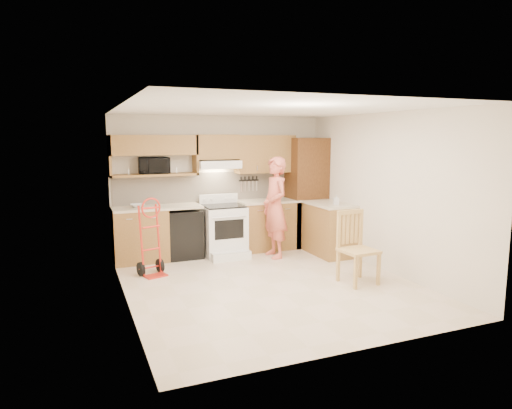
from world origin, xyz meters
TOP-DOWN VIEW (x-y plane):
  - floor at (0.00, 0.00)m, footprint 4.00×4.50m
  - ceiling at (0.00, 0.00)m, footprint 4.00×4.50m
  - wall_back at (0.00, 2.26)m, footprint 4.00×0.02m
  - wall_front at (0.00, -2.26)m, footprint 4.00×0.02m
  - wall_left at (-2.01, 0.00)m, footprint 0.02×4.50m
  - wall_right at (2.01, 0.00)m, footprint 0.02×4.50m
  - backsplash at (0.00, 2.23)m, footprint 3.92×0.03m
  - lower_cab_left at (-1.55, 1.95)m, footprint 0.90×0.60m
  - dishwasher at (-0.80, 1.95)m, footprint 0.60×0.60m
  - lower_cab_right at (0.83, 1.95)m, footprint 1.14×0.60m
  - countertop_left at (-1.25, 1.95)m, footprint 1.50×0.63m
  - countertop_right at (0.83, 1.95)m, footprint 1.14×0.63m
  - cab_return_right at (1.70, 1.15)m, footprint 0.60×1.00m
  - countertop_return at (1.70, 1.15)m, footprint 0.63×1.00m
  - pantry_tall at (1.65, 1.95)m, footprint 0.70×0.60m
  - upper_cab_left at (-1.25, 2.08)m, footprint 1.50×0.33m
  - upper_shelf_mw at (-1.25, 2.08)m, footprint 1.50×0.33m
  - upper_cab_center at (-0.12, 2.08)m, footprint 0.76×0.33m
  - upper_cab_right at (0.83, 2.08)m, footprint 1.14×0.33m
  - range_hood at (-0.12, 2.02)m, footprint 0.76×0.46m
  - knife_strip at (0.55, 2.21)m, footprint 0.40×0.05m
  - microwave at (-1.25, 2.08)m, footprint 0.52×0.37m
  - range at (-0.09, 1.76)m, footprint 0.73×0.96m
  - person at (0.71, 1.35)m, footprint 0.43×0.65m
  - hand_truck at (-1.49, 1.05)m, footprint 0.52×0.50m
  - dining_chair at (1.21, -0.46)m, footprint 0.51×0.55m
  - soap_bottle at (1.70, 0.94)m, footprint 0.09×0.09m
  - bowl at (-1.57, 1.95)m, footprint 0.26×0.26m

SIDE VIEW (x-z plane):
  - floor at x=0.00m, z-range -0.02..0.00m
  - dishwasher at x=-0.80m, z-range 0.00..0.85m
  - lower_cab_left at x=-1.55m, z-range 0.00..0.90m
  - lower_cab_right at x=0.83m, z-range 0.00..0.90m
  - cab_return_right at x=1.70m, z-range 0.00..0.90m
  - dining_chair at x=1.21m, z-range 0.00..1.06m
  - range at x=-0.09m, z-range 0.00..1.08m
  - hand_truck at x=-1.49m, z-range 0.00..1.09m
  - person at x=0.71m, z-range 0.00..1.78m
  - countertop_left at x=-1.25m, z-range 0.90..0.94m
  - countertop_right at x=0.83m, z-range 0.90..0.94m
  - countertop_return at x=1.70m, z-range 0.90..0.94m
  - bowl at x=-1.57m, z-range 0.94..1.00m
  - soap_bottle at x=1.70m, z-range 0.94..1.12m
  - pantry_tall at x=1.65m, z-range 0.00..2.10m
  - backsplash at x=0.00m, z-range 0.92..1.48m
  - knife_strip at x=0.55m, z-range 1.09..1.39m
  - wall_back at x=0.00m, z-range 0.00..2.50m
  - wall_front at x=0.00m, z-range 0.00..2.50m
  - wall_left at x=-2.01m, z-range 0.00..2.50m
  - wall_right at x=2.01m, z-range 0.00..2.50m
  - upper_shelf_mw at x=-1.25m, z-range 1.45..1.49m
  - range_hood at x=-0.12m, z-range 1.56..1.70m
  - microwave at x=-1.25m, z-range 1.49..1.77m
  - upper_cab_right at x=0.83m, z-range 1.45..2.15m
  - upper_cab_center at x=-0.12m, z-range 1.72..2.16m
  - upper_cab_left at x=-1.25m, z-range 1.81..2.15m
  - ceiling at x=0.00m, z-range 2.50..2.52m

